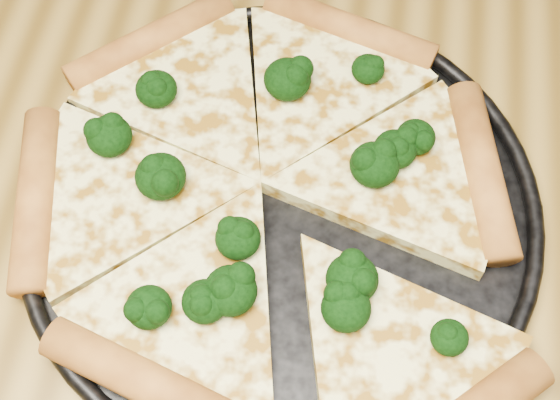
# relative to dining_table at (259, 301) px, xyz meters

# --- Properties ---
(dining_table) EXTENTS (1.20, 0.90, 0.75)m
(dining_table) POSITION_rel_dining_table_xyz_m (0.00, 0.00, 0.00)
(dining_table) COLOR olive
(dining_table) RESTS_ON ground
(pizza_pan) EXTENTS (0.35, 0.35, 0.02)m
(pizza_pan) POSITION_rel_dining_table_xyz_m (0.01, 0.03, 0.10)
(pizza_pan) COLOR black
(pizza_pan) RESTS_ON dining_table
(pizza) EXTENTS (0.36, 0.37, 0.03)m
(pizza) POSITION_rel_dining_table_xyz_m (0.00, 0.03, 0.11)
(pizza) COLOR #F6F296
(pizza) RESTS_ON pizza_pan
(broccoli_florets) EXTENTS (0.26, 0.23, 0.03)m
(broccoli_florets) POSITION_rel_dining_table_xyz_m (0.01, 0.03, 0.12)
(broccoli_florets) COLOR black
(broccoli_florets) RESTS_ON pizza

